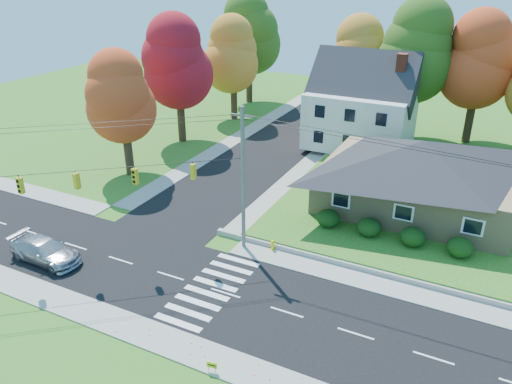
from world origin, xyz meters
TOP-DOWN VIEW (x-y plane):
  - ground at (0.00, 0.00)m, footprint 120.00×120.00m
  - road_main at (0.00, 0.00)m, footprint 90.00×8.00m
  - road_cross at (-8.00, 26.00)m, footprint 8.00×44.00m
  - sidewalk_north at (0.00, 5.00)m, footprint 90.00×2.00m
  - sidewalk_south at (0.00, -5.00)m, footprint 90.00×2.00m
  - lawn at (13.00, 21.00)m, footprint 30.00×30.00m
  - ranch_house at (8.00, 16.00)m, footprint 14.60×10.60m
  - colonial_house at (0.04, 28.00)m, footprint 10.40×8.40m
  - hedge_row at (7.50, 9.80)m, footprint 10.70×1.70m
  - traffic_infrastructure at (-0.15, 1.35)m, footprint 38.10×10.66m
  - tree_lot_0 at (-2.00, 34.00)m, footprint 6.72×6.72m
  - tree_lot_1 at (4.00, 33.00)m, footprint 7.84×7.84m
  - tree_lot_2 at (10.00, 34.00)m, footprint 7.28×7.28m
  - tree_west_0 at (-17.00, 12.00)m, footprint 6.16×6.16m
  - tree_west_1 at (-18.00, 22.00)m, footprint 7.28×7.28m
  - tree_west_2 at (-17.00, 32.00)m, footprint 6.72×6.72m
  - tree_west_3 at (-19.00, 40.00)m, footprint 7.84×7.84m
  - silver_sedan at (-12.36, -2.20)m, footprint 5.28×2.28m
  - white_car at (-6.90, 31.73)m, footprint 1.92×4.13m
  - fire_hydrant at (0.47, 5.70)m, footprint 0.44×0.35m
  - yard_sign at (2.57, -5.78)m, footprint 0.52×0.13m

SIDE VIEW (x-z plane):
  - ground at x=0.00m, z-range 0.00..0.00m
  - road_main at x=0.00m, z-range 0.00..0.02m
  - road_cross at x=-8.00m, z-range 0.00..0.02m
  - sidewalk_north at x=0.00m, z-range 0.00..0.08m
  - sidewalk_south at x=0.00m, z-range 0.00..0.08m
  - lawn at x=13.00m, z-range 0.00..0.50m
  - fire_hydrant at x=0.47m, z-range -0.02..0.76m
  - yard_sign at x=2.57m, z-range 0.14..0.79m
  - white_car at x=-6.90m, z-range 0.02..1.33m
  - silver_sedan at x=-12.36m, z-range 0.02..1.54m
  - hedge_row at x=7.50m, z-range 0.50..1.77m
  - ranch_house at x=8.00m, z-range 0.57..5.97m
  - colonial_house at x=0.04m, z-range -0.22..9.38m
  - traffic_infrastructure at x=-0.15m, z-range 0.15..10.15m
  - tree_west_0 at x=-17.00m, z-range 1.42..12.89m
  - tree_west_2 at x=-17.00m, z-range 1.55..14.06m
  - tree_lot_0 at x=-2.00m, z-range 2.05..14.56m
  - tree_west_1 at x=-18.00m, z-range 1.68..15.24m
  - tree_lot_2 at x=10.00m, z-range 2.18..15.74m
  - tree_west_3 at x=-19.00m, z-range 1.81..16.41m
  - tree_lot_1 at x=4.00m, z-range 2.31..16.91m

